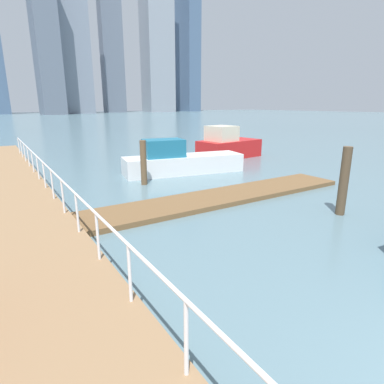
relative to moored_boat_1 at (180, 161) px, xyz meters
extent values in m
plane|color=slate|center=(-3.78, 4.93, -0.66)|extent=(300.00, 300.00, 0.00)
cube|color=brown|center=(-1.24, -5.15, -0.57)|extent=(12.09, 2.00, 0.18)
cylinder|color=white|center=(-6.93, -12.02, 0.26)|extent=(0.06, 0.06, 1.05)
cylinder|color=white|center=(-6.93, -10.21, 0.26)|extent=(0.06, 0.06, 1.05)
cylinder|color=white|center=(-6.93, -8.40, 0.26)|extent=(0.06, 0.06, 1.05)
cylinder|color=white|center=(-6.93, -6.59, 0.26)|extent=(0.06, 0.06, 1.05)
cylinder|color=white|center=(-6.93, -4.77, 0.26)|extent=(0.06, 0.06, 1.05)
cylinder|color=white|center=(-6.93, -2.96, 0.26)|extent=(0.06, 0.06, 1.05)
cylinder|color=white|center=(-6.93, -1.15, 0.26)|extent=(0.06, 0.06, 1.05)
cylinder|color=white|center=(-6.93, 0.66, 0.26)|extent=(0.06, 0.06, 1.05)
cylinder|color=white|center=(-6.93, 2.47, 0.26)|extent=(0.06, 0.06, 1.05)
cylinder|color=white|center=(-6.93, 4.28, 0.26)|extent=(0.06, 0.06, 1.05)
cylinder|color=white|center=(-6.93, 6.10, 0.26)|extent=(0.06, 0.06, 1.05)
cylinder|color=white|center=(-6.93, 7.91, 0.26)|extent=(0.06, 0.06, 1.05)
cylinder|color=white|center=(-6.93, 9.72, 0.26)|extent=(0.06, 0.06, 1.05)
cylinder|color=white|center=(-6.93, -4.77, 0.79)|extent=(0.06, 28.98, 0.06)
cylinder|color=brown|center=(-2.71, -1.30, 0.37)|extent=(0.28, 0.28, 2.07)
cylinder|color=brown|center=(1.22, -8.76, 0.50)|extent=(0.30, 0.30, 2.32)
cube|color=white|center=(0.22, -0.04, -0.18)|extent=(6.69, 2.81, 0.96)
cube|color=#1E6B8C|center=(-0.90, 0.16, 0.76)|extent=(2.25, 1.70, 0.91)
cube|color=red|center=(5.67, 2.82, -0.06)|extent=(4.69, 2.71, 1.21)
cube|color=beige|center=(4.89, 2.73, 1.05)|extent=(1.91, 1.94, 1.01)
cube|color=slate|center=(12.69, 112.02, 23.77)|extent=(8.43, 8.65, 48.87)
cube|color=gray|center=(23.27, 121.87, 24.86)|extent=(12.58, 11.30, 51.05)
cube|color=slate|center=(42.30, 131.02, 43.45)|extent=(9.26, 7.17, 88.22)
cube|color=#8C939E|center=(63.45, 129.28, 35.83)|extent=(13.25, 14.40, 72.98)
cube|color=slate|center=(82.57, 132.78, 31.81)|extent=(7.99, 12.99, 64.94)
camera|label=1|loc=(-8.61, -14.79, 2.99)|focal=29.85mm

